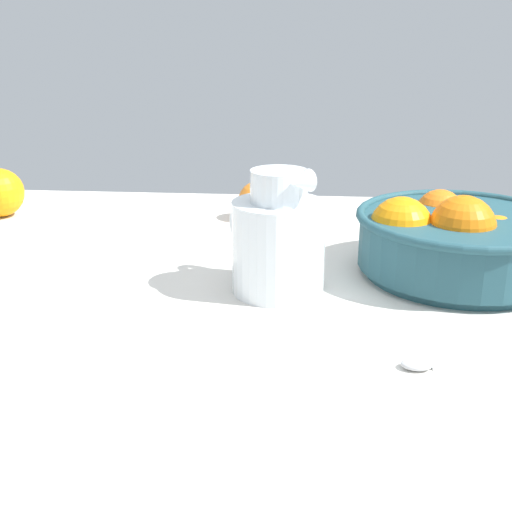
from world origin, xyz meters
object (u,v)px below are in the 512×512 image
at_px(fruit_bowl, 456,239).
at_px(juice_pitcher, 275,247).
at_px(loose_orange_3, 258,201).
at_px(spoon, 462,366).

height_order(fruit_bowl, juice_pitcher, juice_pitcher).
bearing_deg(loose_orange_3, juice_pitcher, -81.62).
bearing_deg(spoon, loose_orange_3, 115.30).
relative_size(fruit_bowl, juice_pitcher, 1.70).
xyz_separation_m(fruit_bowl, loose_orange_3, (-0.29, 0.25, -0.02)).
distance_m(fruit_bowl, juice_pitcher, 0.26).
bearing_deg(spoon, fruit_bowl, 80.93).
relative_size(fruit_bowl, loose_orange_3, 4.19).
distance_m(juice_pitcher, loose_orange_3, 0.34).
height_order(juice_pitcher, spoon, juice_pitcher).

